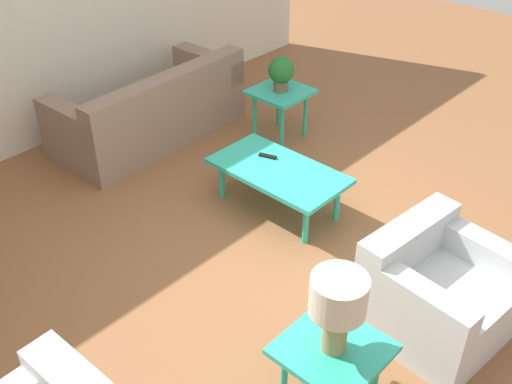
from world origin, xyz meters
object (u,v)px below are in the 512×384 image
(coffee_table, at_px, (278,173))
(side_table_plant, at_px, (280,97))
(potted_plant, at_px, (281,72))
(armchair, at_px, (436,292))
(sofa, at_px, (152,112))
(side_table_lamp, at_px, (332,357))
(table_lamp, at_px, (338,303))

(coffee_table, height_order, side_table_plant, side_table_plant)
(potted_plant, bearing_deg, coffee_table, 130.11)
(armchair, relative_size, coffee_table, 0.80)
(armchair, height_order, potted_plant, potted_plant)
(side_table_plant, relative_size, potted_plant, 1.59)
(sofa, relative_size, side_table_lamp, 3.68)
(side_table_lamp, xyz_separation_m, potted_plant, (2.38, -2.32, 0.27))
(table_lamp, bearing_deg, side_table_plant, -44.22)
(side_table_lamp, relative_size, table_lamp, 1.10)
(potted_plant, bearing_deg, armchair, 152.17)
(armchair, bearing_deg, sofa, 89.06)
(side_table_plant, height_order, potted_plant, potted_plant)
(armchair, xyz_separation_m, coffee_table, (1.66, -0.32, 0.06))
(armchair, bearing_deg, side_table_lamp, 179.40)
(side_table_lamp, bearing_deg, potted_plant, -44.22)
(armchair, relative_size, side_table_plant, 1.69)
(sofa, bearing_deg, coffee_table, 84.79)
(coffee_table, height_order, potted_plant, potted_plant)
(armchair, xyz_separation_m, potted_plant, (2.50, -1.32, 0.42))
(coffee_table, bearing_deg, potted_plant, -49.89)
(armchair, relative_size, table_lamp, 1.85)
(coffee_table, xyz_separation_m, side_table_lamp, (-1.55, 1.33, 0.09))
(coffee_table, relative_size, table_lamp, 2.31)
(sofa, distance_m, potted_plant, 1.38)
(potted_plant, relative_size, table_lamp, 0.69)
(armchair, distance_m, coffee_table, 1.69)
(side_table_lamp, xyz_separation_m, table_lamp, (0.00, 0.00, 0.41))
(sofa, xyz_separation_m, side_table_plant, (-0.94, -0.91, 0.15))
(side_table_plant, height_order, table_lamp, table_lamp)
(armchair, distance_m, table_lamp, 1.15)
(potted_plant, bearing_deg, side_table_plant, 135.00)
(coffee_table, relative_size, side_table_plant, 2.11)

